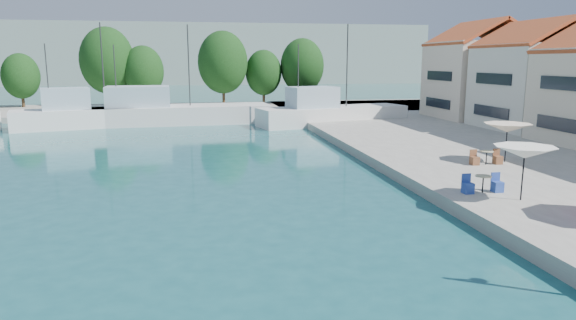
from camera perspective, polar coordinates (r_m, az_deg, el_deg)
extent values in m
cube|color=gray|center=(64.42, -13.57, 5.35)|extent=(90.00, 16.00, 0.60)
cube|color=gray|center=(159.14, -19.92, 10.95)|extent=(180.00, 40.00, 16.00)
cube|color=gray|center=(182.49, 3.87, 10.86)|extent=(140.00, 40.00, 12.00)
cube|color=silver|center=(48.25, 25.88, 7.31)|extent=(8.00, 8.50, 7.00)
pyramid|color=#A93F25|center=(48.30, 26.41, 13.58)|extent=(8.40, 8.80, 1.80)
cube|color=beige|center=(55.77, 20.46, 8.32)|extent=(8.60, 8.50, 7.50)
pyramid|color=#A93F25|center=(55.86, 20.85, 14.01)|extent=(9.00, 8.80, 1.80)
cube|color=silver|center=(52.72, -21.05, 4.18)|extent=(14.30, 7.09, 2.20)
cube|color=#99B1BE|center=(52.43, -23.48, 6.28)|extent=(4.73, 3.76, 2.00)
cylinder|color=#2D2D2D|center=(52.55, -19.91, 9.82)|extent=(0.12, 0.12, 8.00)
cylinder|color=#2D2D2D|center=(52.30, -25.18, 8.34)|extent=(0.10, 0.10, 6.00)
cube|color=silver|center=(53.42, -12.95, 4.71)|extent=(20.53, 6.63, 2.20)
cube|color=#99B1BE|center=(53.26, -16.33, 6.80)|extent=(6.33, 4.45, 2.00)
cylinder|color=#2D2D2D|center=(53.21, -10.97, 10.27)|extent=(0.12, 0.12, 8.00)
cylinder|color=#2D2D2D|center=(53.28, -18.64, 8.83)|extent=(0.10, 0.10, 6.00)
cube|color=silver|center=(51.28, 4.99, 4.70)|extent=(15.51, 7.04, 2.20)
cube|color=#99B1BE|center=(50.10, 2.72, 6.99)|extent=(5.05, 3.90, 2.00)
cylinder|color=#2D2D2D|center=(51.70, 6.58, 10.38)|extent=(0.12, 0.12, 8.00)
cylinder|color=#2D2D2D|center=(49.37, 1.15, 9.27)|extent=(0.10, 0.10, 6.00)
cylinder|color=#3F2B19|center=(72.13, -27.40, 6.41)|extent=(0.36, 0.36, 2.94)
ellipsoid|color=black|center=(72.03, -27.56, 8.27)|extent=(4.46, 4.46, 5.58)
cylinder|color=#3F2B19|center=(69.59, -19.28, 7.50)|extent=(0.36, 0.36, 4.39)
ellipsoid|color=black|center=(69.50, -19.47, 10.39)|extent=(6.67, 6.67, 8.34)
cylinder|color=#3F2B19|center=(68.65, -15.67, 7.24)|extent=(0.36, 0.36, 3.37)
ellipsoid|color=black|center=(68.55, -15.78, 9.49)|extent=(5.13, 5.13, 6.41)
cylinder|color=#3F2B19|center=(67.71, -7.18, 7.87)|extent=(0.36, 0.36, 4.21)
ellipsoid|color=black|center=(67.62, -7.25, 10.72)|extent=(6.39, 6.39, 7.99)
cylinder|color=#3F2B19|center=(69.52, -2.71, 7.59)|extent=(0.36, 0.36, 3.17)
ellipsoid|color=black|center=(69.42, -2.73, 9.68)|extent=(4.81, 4.81, 6.01)
cylinder|color=#3F2B19|center=(70.21, 1.57, 7.91)|extent=(0.36, 0.36, 3.85)
ellipsoid|color=black|center=(70.12, 1.58, 10.42)|extent=(5.85, 5.85, 7.31)
cylinder|color=black|center=(23.12, 24.64, -1.35)|extent=(0.06, 0.06, 2.26)
cone|color=white|center=(22.96, 24.81, 0.80)|extent=(2.50, 2.50, 0.50)
cylinder|color=black|center=(31.50, 23.08, 1.77)|extent=(0.06, 0.06, 2.21)
cone|color=beige|center=(31.39, 23.19, 3.31)|extent=(2.64, 2.64, 0.50)
cylinder|color=black|center=(23.92, 20.83, -2.55)|extent=(0.06, 0.06, 0.74)
cylinder|color=tan|center=(23.84, 20.90, -1.68)|extent=(0.70, 0.70, 0.04)
cube|color=#2846A0|center=(24.31, 22.23, -2.77)|extent=(0.42, 0.42, 0.46)
cube|color=#2846A0|center=(23.60, 19.35, -2.97)|extent=(0.42, 0.42, 0.46)
cylinder|color=black|center=(30.47, 21.18, 0.22)|extent=(0.06, 0.06, 0.74)
cylinder|color=tan|center=(30.41, 21.23, 0.90)|extent=(0.70, 0.70, 0.04)
cube|color=brown|center=(30.86, 22.27, 0.00)|extent=(0.42, 0.42, 0.46)
cube|color=brown|center=(30.14, 20.02, -0.09)|extent=(0.42, 0.42, 0.46)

